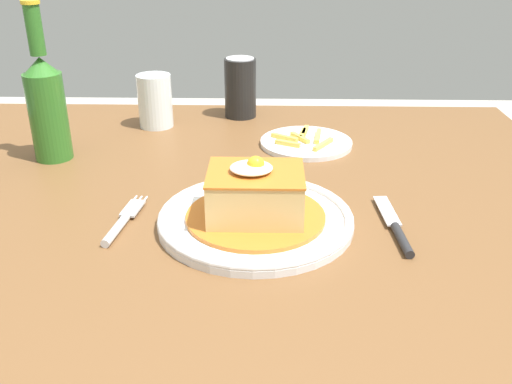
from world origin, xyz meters
TOP-DOWN VIEW (x-y plane):
  - dining_table at (0.00, 0.00)m, footprint 1.18×0.89m
  - main_plate at (0.07, -0.12)m, footprint 0.27×0.27m
  - sandwich_meal at (0.07, -0.12)m, footprint 0.19×0.19m
  - fork at (-0.12, -0.13)m, footprint 0.03×0.14m
  - knife at (0.26, -0.14)m, footprint 0.03×0.17m
  - soda_can at (0.02, 0.37)m, footprint 0.07×0.07m
  - beer_bottle_green at (-0.29, 0.12)m, footprint 0.06×0.06m
  - drinking_glass at (-0.15, 0.30)m, footprint 0.07×0.07m
  - side_plate_fries at (0.15, 0.19)m, footprint 0.17×0.17m

SIDE VIEW (x-z plane):
  - dining_table at x=0.00m, z-range 0.25..0.97m
  - side_plate_fries at x=0.15m, z-range 0.72..0.73m
  - knife at x=0.26m, z-range 0.72..0.73m
  - fork at x=-0.12m, z-range 0.72..0.73m
  - main_plate at x=0.07m, z-range 0.72..0.74m
  - sandwich_meal at x=0.07m, z-range 0.72..0.81m
  - drinking_glass at x=-0.15m, z-range 0.71..0.82m
  - soda_can at x=0.02m, z-range 0.72..0.84m
  - beer_bottle_green at x=-0.29m, z-range 0.69..0.95m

